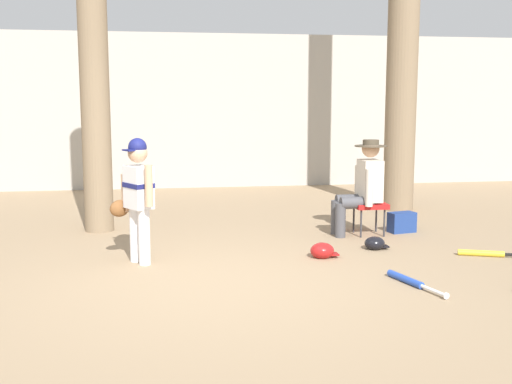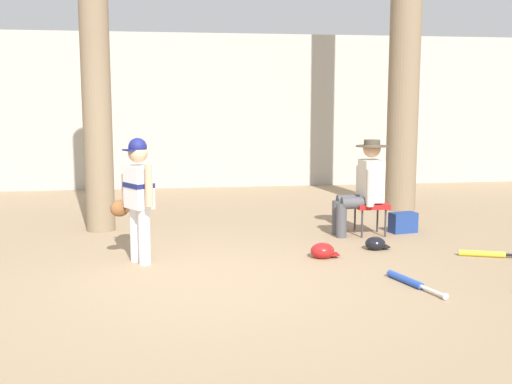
# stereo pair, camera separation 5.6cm
# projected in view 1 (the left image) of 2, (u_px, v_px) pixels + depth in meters

# --- Properties ---
(ground_plane) EXTENTS (60.00, 60.00, 0.00)m
(ground_plane) POSITION_uv_depth(u_px,v_px,m) (214.00, 285.00, 5.76)
(ground_plane) COLOR #937A5B
(concrete_back_wall) EXTENTS (18.00, 0.36, 2.96)m
(concrete_back_wall) POSITION_uv_depth(u_px,v_px,m) (182.00, 111.00, 12.17)
(concrete_back_wall) COLOR #ADA89E
(concrete_back_wall) RESTS_ON ground
(tree_near_player) EXTENTS (0.55, 0.55, 4.67)m
(tree_near_player) POSITION_uv_depth(u_px,v_px,m) (94.00, 70.00, 7.90)
(tree_near_player) COLOR #7F6B51
(tree_near_player) RESTS_ON ground
(tree_behind_spectator) EXTENTS (0.70, 0.70, 5.87)m
(tree_behind_spectator) POSITION_uv_depth(u_px,v_px,m) (403.00, 41.00, 9.44)
(tree_behind_spectator) COLOR #7F6B51
(tree_behind_spectator) RESTS_ON ground
(young_ballplayer) EXTENTS (0.50, 0.52, 1.31)m
(young_ballplayer) POSITION_uv_depth(u_px,v_px,m) (137.00, 192.00, 6.45)
(young_ballplayer) COLOR white
(young_ballplayer) RESTS_ON ground
(folding_stool) EXTENTS (0.40, 0.40, 0.41)m
(folding_stool) POSITION_uv_depth(u_px,v_px,m) (369.00, 206.00, 7.89)
(folding_stool) COLOR red
(folding_stool) RESTS_ON ground
(seated_spectator) EXTENTS (0.67, 0.53, 1.20)m
(seated_spectator) POSITION_uv_depth(u_px,v_px,m) (362.00, 185.00, 7.83)
(seated_spectator) COLOR #47474C
(seated_spectator) RESTS_ON ground
(handbag_beside_stool) EXTENTS (0.37, 0.25, 0.26)m
(handbag_beside_stool) POSITION_uv_depth(u_px,v_px,m) (402.00, 222.00, 8.06)
(handbag_beside_stool) COLOR navy
(handbag_beside_stool) RESTS_ON ground
(bat_blue_youth) EXTENTS (0.27, 0.79, 0.07)m
(bat_blue_youth) POSITION_uv_depth(u_px,v_px,m) (410.00, 281.00, 5.77)
(bat_blue_youth) COLOR #2347AD
(bat_blue_youth) RESTS_ON ground
(bat_yellow_trainer) EXTENTS (0.78, 0.35, 0.07)m
(bat_yellow_trainer) POSITION_uv_depth(u_px,v_px,m) (487.00, 253.00, 6.81)
(bat_yellow_trainer) COLOR yellow
(bat_yellow_trainer) RESTS_ON ground
(batting_helmet_black) EXTENTS (0.27, 0.21, 0.16)m
(batting_helmet_black) POSITION_uv_depth(u_px,v_px,m) (375.00, 243.00, 7.14)
(batting_helmet_black) COLOR black
(batting_helmet_black) RESTS_ON ground
(batting_helmet_red) EXTENTS (0.31, 0.23, 0.18)m
(batting_helmet_red) POSITION_uv_depth(u_px,v_px,m) (322.00, 251.00, 6.76)
(batting_helmet_red) COLOR #A81919
(batting_helmet_red) RESTS_ON ground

